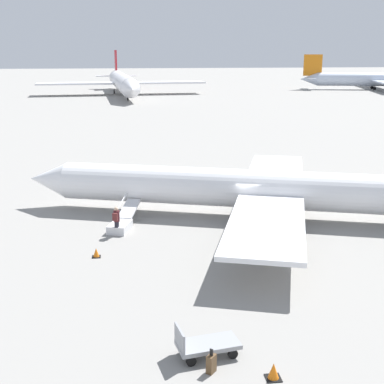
# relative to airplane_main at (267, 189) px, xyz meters

# --- Properties ---
(ground_plane) EXTENTS (600.00, 600.00, 0.00)m
(ground_plane) POSITION_rel_airplane_main_xyz_m (0.88, -0.29, -1.94)
(ground_plane) COLOR gray
(airplane_main) EXTENTS (30.41, 23.75, 6.51)m
(airplane_main) POSITION_rel_airplane_main_xyz_m (0.00, 0.00, 0.00)
(airplane_main) COLOR white
(airplane_main) RESTS_ON ground
(airplane_far_right) EXTENTS (40.96, 53.37, 10.60)m
(airplane_far_right) POSITION_rel_airplane_main_xyz_m (8.68, -100.68, 1.21)
(airplane_far_right) COLOR silver
(airplane_far_right) RESTS_ON ground
(boarding_stairs) EXTENTS (2.20, 4.13, 1.65)m
(boarding_stairs) POSITION_rel_airplane_main_xyz_m (9.26, 0.94, -1.58)
(boarding_stairs) COLOR silver
(boarding_stairs) RESTS_ON ground
(passenger) EXTENTS (0.43, 0.57, 1.74)m
(passenger) POSITION_rel_airplane_main_xyz_m (9.56, 2.10, -0.94)
(passenger) COLOR #23232D
(passenger) RESTS_ON ground
(luggage_cart) EXTENTS (2.36, 1.46, 1.22)m
(luggage_cart) POSITION_rel_airplane_main_xyz_m (6.39, 15.47, -1.48)
(luggage_cart) COLOR gray
(luggage_cart) RESTS_ON ground
(suitcase) EXTENTS (0.40, 0.42, 0.88)m
(suitcase) POSITION_rel_airplane_main_xyz_m (6.33, 16.48, -1.61)
(suitcase) COLOR brown
(suitcase) RESTS_ON ground
(traffic_cone_near_stairs) EXTENTS (0.45, 0.45, 0.49)m
(traffic_cone_near_stairs) POSITION_rel_airplane_main_xyz_m (10.62, 5.40, -1.72)
(traffic_cone_near_stairs) COLOR black
(traffic_cone_near_stairs) RESTS_ON ground
(traffic_cone_near_cart) EXTENTS (0.52, 0.52, 0.57)m
(traffic_cone_near_cart) POSITION_rel_airplane_main_xyz_m (4.35, 17.10, -1.68)
(traffic_cone_near_cart) COLOR black
(traffic_cone_near_cart) RESTS_ON ground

